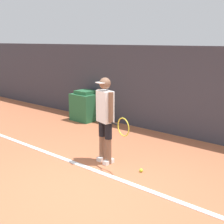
{
  "coord_description": "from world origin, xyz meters",
  "views": [
    {
      "loc": [
        3.37,
        -3.21,
        2.35
      ],
      "look_at": [
        -0.53,
        1.26,
        0.98
      ],
      "focal_mm": 50.0,
      "sensor_mm": 36.0,
      "label": 1
    }
  ],
  "objects_px": {
    "tennis_player": "(106,116)",
    "water_bottle": "(103,119)",
    "covered_chair": "(86,106)",
    "tennis_ball": "(141,170)"
  },
  "relations": [
    {
      "from": "covered_chair",
      "to": "water_bottle",
      "type": "relative_size",
      "value": 3.39
    },
    {
      "from": "tennis_player",
      "to": "water_bottle",
      "type": "xyz_separation_m",
      "value": [
        -2.03,
        2.14,
        -0.8
      ]
    },
    {
      "from": "covered_chair",
      "to": "tennis_player",
      "type": "bearing_deg",
      "value": -37.69
    },
    {
      "from": "tennis_ball",
      "to": "tennis_player",
      "type": "bearing_deg",
      "value": -175.28
    },
    {
      "from": "tennis_player",
      "to": "water_bottle",
      "type": "relative_size",
      "value": 6.3
    },
    {
      "from": "tennis_ball",
      "to": "covered_chair",
      "type": "relative_size",
      "value": 0.08
    },
    {
      "from": "water_bottle",
      "to": "tennis_player",
      "type": "bearing_deg",
      "value": -46.54
    },
    {
      "from": "tennis_ball",
      "to": "water_bottle",
      "type": "relative_size",
      "value": 0.26
    },
    {
      "from": "tennis_player",
      "to": "covered_chair",
      "type": "xyz_separation_m",
      "value": [
        -2.69,
        2.08,
        -0.5
      ]
    },
    {
      "from": "tennis_ball",
      "to": "water_bottle",
      "type": "height_order",
      "value": "water_bottle"
    }
  ]
}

